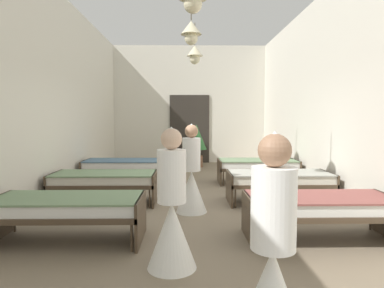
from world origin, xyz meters
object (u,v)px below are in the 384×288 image
nurse_mid_aisle (272,274)px  nurse_far_aisle (172,218)px  bed_right_row_0 (320,206)px  bed_right_row_2 (257,165)px  bed_left_row_1 (105,180)px  nurse_near_aisle (191,181)px  potted_plant (196,141)px  bed_left_row_0 (68,207)px  bed_left_row_2 (124,165)px  bed_right_row_1 (279,179)px

nurse_mid_aisle → nurse_far_aisle: (-0.73, 1.24, 0.00)m
bed_right_row_0 → bed_right_row_2: (0.00, 3.80, 0.00)m
bed_left_row_1 → nurse_near_aisle: size_ratio=1.28×
nurse_mid_aisle → bed_left_row_1: bearing=-39.2°
nurse_mid_aisle → potted_plant: nurse_mid_aisle is taller
bed_left_row_0 → nurse_far_aisle: bearing=-30.0°
nurse_far_aisle → bed_left_row_2: bearing=163.1°
nurse_mid_aisle → potted_plant: (-0.26, 8.52, 0.33)m
bed_left_row_1 → nurse_far_aisle: bearing=-63.1°
bed_right_row_2 → bed_left_row_0: bearing=-130.5°
potted_plant → bed_right_row_2: bearing=-62.5°
bed_right_row_2 → nurse_mid_aisle: (-1.15, -5.83, 0.09)m
bed_right_row_2 → nurse_mid_aisle: nurse_mid_aisle is taller
bed_right_row_0 → potted_plant: potted_plant is taller
potted_plant → nurse_near_aisle: bearing=-92.6°
bed_left_row_1 → nurse_mid_aisle: nurse_mid_aisle is taller
bed_left_row_1 → nurse_mid_aisle: 4.45m
nurse_far_aisle → bed_right_row_1: bearing=111.5°
bed_left_row_0 → bed_right_row_2: size_ratio=1.00×
bed_right_row_2 → nurse_near_aisle: 3.00m
bed_left_row_0 → bed_right_row_0: 3.24m
bed_right_row_1 → nurse_mid_aisle: (-1.15, -3.93, 0.09)m
bed_right_row_0 → bed_right_row_1: 1.90m
nurse_near_aisle → bed_right_row_2: bearing=-13.4°
bed_left_row_0 → nurse_mid_aisle: 2.92m
bed_left_row_2 → nurse_far_aisle: bearing=-73.4°
nurse_mid_aisle → nurse_far_aisle: 1.44m
bed_right_row_1 → bed_right_row_0: bearing=-90.0°
bed_right_row_0 → bed_right_row_1: bearing=90.0°
bed_left_row_1 → potted_plant: size_ratio=1.38×
bed_left_row_0 → bed_left_row_2: bearing=90.0°
potted_plant → bed_right_row_1: bearing=-73.0°
potted_plant → bed_left_row_2: bearing=-124.3°
bed_right_row_0 → bed_left_row_2: bearing=130.5°
bed_right_row_0 → bed_right_row_2: size_ratio=1.00×
bed_left_row_2 → nurse_mid_aisle: nurse_mid_aisle is taller
bed_right_row_1 → nurse_far_aisle: bearing=-125.0°
bed_right_row_0 → nurse_mid_aisle: nurse_mid_aisle is taller
bed_right_row_1 → bed_right_row_2: size_ratio=1.00×
bed_right_row_0 → nurse_mid_aisle: 2.33m
bed_left_row_0 → bed_right_row_1: size_ratio=1.00×
bed_left_row_0 → bed_left_row_1: bearing=90.0°
bed_right_row_2 → nurse_far_aisle: size_ratio=1.28×
nurse_mid_aisle → potted_plant: size_ratio=1.08×
bed_right_row_2 → nurse_mid_aisle: 5.94m
bed_right_row_0 → potted_plant: size_ratio=1.38×
potted_plant → bed_right_row_0: bearing=-77.8°
bed_left_row_0 → nurse_mid_aisle: size_ratio=1.28×
bed_left_row_2 → nurse_mid_aisle: 6.19m
bed_left_row_1 → bed_left_row_0: bearing=-90.0°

